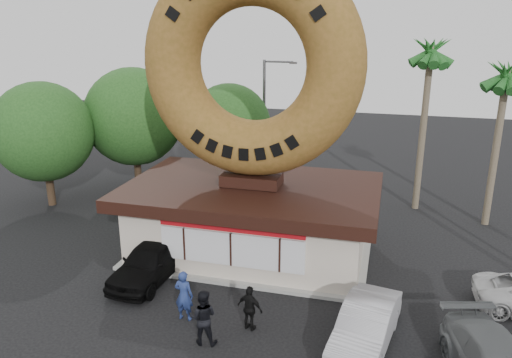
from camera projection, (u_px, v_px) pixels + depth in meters
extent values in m
plane|color=black|center=(206.00, 324.00, 17.68)|extent=(90.00, 90.00, 0.00)
cube|color=beige|center=(252.00, 222.00, 22.75)|extent=(10.00, 6.00, 3.00)
cube|color=#999993|center=(252.00, 250.00, 23.18)|extent=(10.60, 6.60, 0.15)
cube|color=#3F3F3F|center=(252.00, 190.00, 22.28)|extent=(10.00, 6.00, 0.10)
cube|color=black|center=(252.00, 191.00, 22.29)|extent=(11.20, 7.20, 0.55)
cube|color=silver|center=(231.00, 249.00, 19.93)|extent=(6.00, 0.12, 1.40)
cube|color=#B60F17|center=(231.00, 226.00, 19.61)|extent=(6.00, 0.10, 0.45)
cube|color=black|center=(252.00, 179.00, 22.13)|extent=(2.60, 1.40, 0.50)
torus|color=#905F2A|center=(251.00, 65.00, 20.62)|extent=(9.43, 2.40, 9.43)
cylinder|color=#473321|center=(137.00, 164.00, 31.52)|extent=(0.44, 0.44, 3.30)
sphere|color=#1D4518|center=(134.00, 117.00, 30.62)|extent=(6.00, 6.00, 6.00)
cylinder|color=#473321|center=(230.00, 165.00, 32.05)|extent=(0.44, 0.44, 2.86)
sphere|color=#1D4518|center=(229.00, 125.00, 31.26)|extent=(5.20, 5.20, 5.20)
cylinder|color=#473321|center=(49.00, 179.00, 28.76)|extent=(0.44, 0.44, 3.08)
sphere|color=#1D4518|center=(43.00, 132.00, 27.91)|extent=(5.60, 5.60, 5.60)
cylinder|color=#726651|center=(423.00, 131.00, 27.31)|extent=(0.36, 0.36, 9.00)
cylinder|color=#726651|center=(496.00, 151.00, 25.20)|extent=(0.36, 0.36, 8.00)
cylinder|color=#59595E|center=(264.00, 124.00, 31.69)|extent=(0.18, 0.18, 8.00)
cylinder|color=#59595E|center=(279.00, 62.00, 30.28)|extent=(1.80, 0.12, 0.12)
cube|color=#59595E|center=(293.00, 63.00, 30.07)|extent=(0.45, 0.20, 0.12)
imported|color=navy|center=(184.00, 295.00, 17.71)|extent=(0.71, 0.48, 1.91)
imported|color=black|center=(203.00, 317.00, 16.38)|extent=(1.03, 0.86, 1.93)
imported|color=black|center=(250.00, 308.00, 17.15)|extent=(1.05, 0.66, 1.66)
imported|color=black|center=(150.00, 261.00, 20.60)|extent=(2.16, 4.77, 1.59)
imported|color=#ACABB1|center=(365.00, 326.00, 16.28)|extent=(2.33, 4.71, 1.49)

